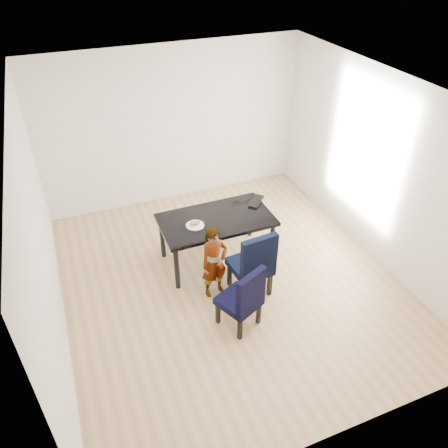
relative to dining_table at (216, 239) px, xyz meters
name	(u,v)px	position (x,y,z in m)	size (l,w,h in m)	color
floor	(229,280)	(0.00, -0.50, -0.38)	(4.50, 5.00, 0.01)	tan
ceiling	(231,93)	(0.00, -0.50, 2.33)	(4.50, 5.00, 0.01)	white
wall_back	(173,127)	(0.00, 2.00, 0.98)	(4.50, 0.01, 2.70)	white
wall_front	(348,352)	(0.00, -3.00, 0.98)	(4.50, 0.01, 2.70)	white
wall_left	(40,241)	(-2.25, -0.50, 0.98)	(0.01, 5.00, 2.70)	silver
wall_right	(377,168)	(2.25, -0.50, 0.98)	(0.01, 5.00, 2.70)	silver
dining_table	(216,239)	(0.00, 0.00, 0.00)	(1.60, 0.90, 0.75)	black
chair_left	(239,296)	(-0.20, -1.28, 0.09)	(0.45, 0.47, 0.93)	black
chair_right	(250,261)	(0.18, -0.78, 0.14)	(0.50, 0.52, 1.04)	black
child	(214,263)	(-0.28, -0.65, 0.16)	(0.39, 0.26, 1.06)	orange
plate	(195,225)	(-0.34, -0.06, 0.38)	(0.25, 0.25, 0.01)	white
sandwich	(195,223)	(-0.33, -0.05, 0.42)	(0.16, 0.07, 0.06)	#B0643F
laptop	(253,200)	(0.68, 0.21, 0.39)	(0.37, 0.24, 0.03)	black
cable_tangle	(237,204)	(0.43, 0.24, 0.38)	(0.14, 0.14, 0.01)	black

